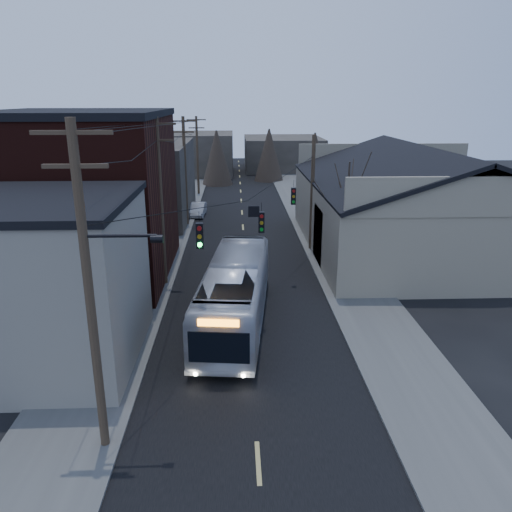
# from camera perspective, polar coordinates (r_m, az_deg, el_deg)

# --- Properties ---
(road_surface) EXTENTS (9.00, 110.00, 0.02)m
(road_surface) POSITION_cam_1_polar(r_m,az_deg,el_deg) (42.43, -1.46, 2.64)
(road_surface) COLOR black
(road_surface) RESTS_ON ground
(sidewalk_left) EXTENTS (4.00, 110.00, 0.12)m
(sidewalk_left) POSITION_cam_1_polar(r_m,az_deg,el_deg) (42.83, -10.20, 2.57)
(sidewalk_left) COLOR #474744
(sidewalk_left) RESTS_ON ground
(sidewalk_right) EXTENTS (4.00, 110.00, 0.12)m
(sidewalk_right) POSITION_cam_1_polar(r_m,az_deg,el_deg) (43.01, 7.24, 2.78)
(sidewalk_right) COLOR #474744
(sidewalk_right) RESTS_ON ground
(building_clapboard) EXTENTS (8.00, 8.00, 7.00)m
(building_clapboard) POSITION_cam_1_polar(r_m,az_deg,el_deg) (22.94, -23.71, -2.98)
(building_clapboard) COLOR gray
(building_clapboard) RESTS_ON ground
(building_brick) EXTENTS (10.00, 12.00, 10.00)m
(building_brick) POSITION_cam_1_polar(r_m,az_deg,el_deg) (32.93, -19.01, 6.20)
(building_brick) COLOR black
(building_brick) RESTS_ON ground
(building_left_far) EXTENTS (9.00, 14.00, 7.00)m
(building_left_far) POSITION_cam_1_polar(r_m,az_deg,el_deg) (48.40, -13.05, 8.29)
(building_left_far) COLOR #312D27
(building_left_far) RESTS_ON ground
(warehouse) EXTENTS (16.16, 20.60, 7.73)m
(warehouse) POSITION_cam_1_polar(r_m,az_deg,el_deg) (39.35, 17.99, 4.61)
(warehouse) COLOR gray
(warehouse) RESTS_ON ground
(building_far_left) EXTENTS (10.00, 12.00, 6.00)m
(building_far_left) POSITION_cam_1_polar(r_m,az_deg,el_deg) (76.59, -6.51, 11.55)
(building_far_left) COLOR #312D27
(building_far_left) RESTS_ON ground
(building_far_right) EXTENTS (12.00, 14.00, 5.00)m
(building_far_right) POSITION_cam_1_polar(r_m,az_deg,el_deg) (81.78, 3.06, 11.66)
(building_far_right) COLOR #312D27
(building_far_right) RESTS_ON ground
(bare_tree) EXTENTS (0.40, 0.40, 7.20)m
(bare_tree) POSITION_cam_1_polar(r_m,az_deg,el_deg) (32.64, 10.31, 4.27)
(bare_tree) COLOR black
(bare_tree) RESTS_ON ground
(utility_lines) EXTENTS (11.24, 45.28, 10.50)m
(utility_lines) POSITION_cam_1_polar(r_m,az_deg,el_deg) (35.73, -6.41, 7.81)
(utility_lines) COLOR #382B1E
(utility_lines) RESTS_ON ground
(bus) EXTENTS (4.06, 12.17, 3.32)m
(bus) POSITION_cam_1_polar(r_m,az_deg,el_deg) (25.09, -2.41, -4.20)
(bus) COLOR #B6BAC3
(bus) RESTS_ON ground
(parked_car) EXTENTS (1.55, 3.93, 1.28)m
(parked_car) POSITION_cam_1_polar(r_m,az_deg,el_deg) (48.94, -6.66, 5.31)
(parked_car) COLOR #9B9DA2
(parked_car) RESTS_ON ground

